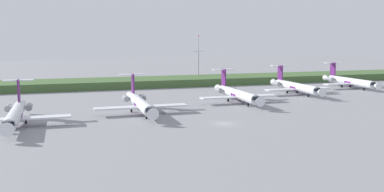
{
  "coord_description": "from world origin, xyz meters",
  "views": [
    {
      "loc": [
        -33.77,
        -85.35,
        18.95
      ],
      "look_at": [
        0.0,
        23.52,
        3.0
      ],
      "focal_mm": 39.65,
      "sensor_mm": 36.0,
      "label": 1
    }
  ],
  "objects_px": {
    "regional_jet_fourth": "(237,94)",
    "regional_jet_sixth": "(349,81)",
    "regional_jet_third": "(140,103)",
    "antenna_mast": "(198,62)",
    "regional_jet_fifth": "(295,86)",
    "regional_jet_second": "(15,114)"
  },
  "relations": [
    {
      "from": "regional_jet_second",
      "to": "antenna_mast",
      "type": "xyz_separation_m",
      "value": [
        65.23,
        73.53,
        5.71
      ]
    },
    {
      "from": "regional_jet_third",
      "to": "regional_jet_sixth",
      "type": "height_order",
      "value": "same"
    },
    {
      "from": "regional_jet_fourth",
      "to": "antenna_mast",
      "type": "height_order",
      "value": "antenna_mast"
    },
    {
      "from": "regional_jet_fifth",
      "to": "regional_jet_sixth",
      "type": "xyz_separation_m",
      "value": [
        28.13,
        8.76,
        0.0
      ]
    },
    {
      "from": "antenna_mast",
      "to": "regional_jet_third",
      "type": "bearing_deg",
      "value": -119.2
    },
    {
      "from": "regional_jet_sixth",
      "to": "regional_jet_second",
      "type": "bearing_deg",
      "value": -162.02
    },
    {
      "from": "regional_jet_sixth",
      "to": "antenna_mast",
      "type": "xyz_separation_m",
      "value": [
        -47.26,
        37.04,
        5.71
      ]
    },
    {
      "from": "regional_jet_sixth",
      "to": "regional_jet_fifth",
      "type": "bearing_deg",
      "value": -162.7
    },
    {
      "from": "regional_jet_third",
      "to": "regional_jet_sixth",
      "type": "bearing_deg",
      "value": 19.07
    },
    {
      "from": "regional_jet_second",
      "to": "regional_jet_fourth",
      "type": "distance_m",
      "value": 60.73
    },
    {
      "from": "regional_jet_fourth",
      "to": "regional_jet_fifth",
      "type": "bearing_deg",
      "value": 23.06
    },
    {
      "from": "regional_jet_second",
      "to": "regional_jet_fourth",
      "type": "height_order",
      "value": "same"
    },
    {
      "from": "regional_jet_second",
      "to": "regional_jet_third",
      "type": "relative_size",
      "value": 1.0
    },
    {
      "from": "regional_jet_third",
      "to": "regional_jet_fourth",
      "type": "distance_m",
      "value": 31.54
    },
    {
      "from": "regional_jet_second",
      "to": "antenna_mast",
      "type": "height_order",
      "value": "antenna_mast"
    },
    {
      "from": "regional_jet_fifth",
      "to": "regional_jet_sixth",
      "type": "relative_size",
      "value": 1.0
    },
    {
      "from": "regional_jet_sixth",
      "to": "antenna_mast",
      "type": "relative_size",
      "value": 1.57
    },
    {
      "from": "regional_jet_third",
      "to": "antenna_mast",
      "type": "distance_m",
      "value": 76.0
    },
    {
      "from": "regional_jet_second",
      "to": "antenna_mast",
      "type": "distance_m",
      "value": 98.46
    },
    {
      "from": "regional_jet_fourth",
      "to": "regional_jet_sixth",
      "type": "xyz_separation_m",
      "value": [
        54.09,
        19.81,
        0.0
      ]
    },
    {
      "from": "regional_jet_third",
      "to": "regional_jet_fourth",
      "type": "xyz_separation_m",
      "value": [
        30.14,
        9.31,
        0.0
      ]
    },
    {
      "from": "regional_jet_sixth",
      "to": "regional_jet_third",
      "type": "bearing_deg",
      "value": -160.93
    }
  ]
}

